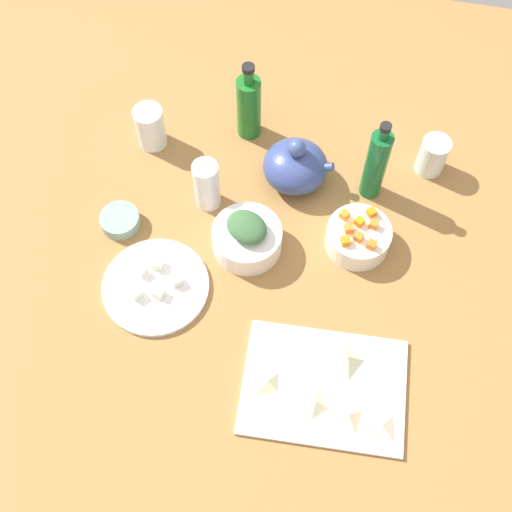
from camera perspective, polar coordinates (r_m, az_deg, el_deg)
tabletop at (r=148.38cm, az=0.00°, el=-1.20°), size 190.00×190.00×3.00cm
cutting_board at (r=136.70cm, az=5.86°, el=-11.13°), size 34.12×26.00×1.00cm
plate_tofu at (r=145.84cm, az=-8.64°, el=-2.61°), size 23.36×23.36×1.20cm
bowl_greens at (r=146.78cm, az=-0.78°, el=1.48°), size 15.53×15.53×6.43cm
bowl_carrots at (r=149.04cm, az=8.78°, el=1.60°), size 14.36×14.36×5.90cm
bowl_small_side at (r=154.28cm, az=-11.62°, el=3.01°), size 9.02×9.02×3.19cm
teapot at (r=155.31cm, az=3.42°, el=7.76°), size 16.68×14.98×14.10cm
bottle_0 at (r=151.49cm, az=10.30°, el=7.79°), size 5.00×5.00×23.68cm
bottle_1 at (r=161.22cm, az=-0.62°, el=12.81°), size 5.89×5.89×22.20cm
drinking_glass_0 at (r=150.71cm, az=-4.27°, el=6.14°), size 5.93×5.93×13.46cm
drinking_glass_1 at (r=163.87cm, az=-9.10°, el=10.92°), size 7.14×7.14×11.08cm
drinking_glass_2 at (r=162.82cm, az=14.98°, el=8.35°), size 6.75×6.75×9.74cm
carrot_cube_0 at (r=146.81cm, az=10.11°, el=2.71°), size 2.23×2.23×1.80cm
carrot_cube_1 at (r=145.39cm, az=8.00°, el=2.36°), size 2.31×2.31×1.80cm
carrot_cube_2 at (r=143.70cm, az=7.72°, el=1.30°), size 2.37×2.37×1.80cm
carrot_cube_3 at (r=144.08cm, az=9.94°, el=0.96°), size 2.23×2.23×1.80cm
carrot_cube_4 at (r=144.58cm, az=8.85°, el=1.62°), size 2.35×2.35×1.80cm
carrot_cube_5 at (r=146.60cm, az=8.89°, el=2.92°), size 2.48×2.48×1.80cm
carrot_cube_6 at (r=147.10cm, az=7.63°, el=3.53°), size 2.46×2.46×1.80cm
carrot_cube_7 at (r=148.34cm, az=9.93°, el=3.71°), size 2.53×2.53×1.80cm
chopped_greens_mound at (r=142.33cm, az=-0.80°, el=2.52°), size 12.08×11.44×3.90cm
tofu_cube_0 at (r=143.18cm, az=-8.39°, el=-3.15°), size 2.56×2.56×2.20cm
tofu_cube_1 at (r=146.12cm, az=-9.88°, el=-1.30°), size 2.87×2.87×2.20cm
tofu_cube_2 at (r=143.88cm, az=-10.28°, el=-3.19°), size 3.11×3.11×2.20cm
tofu_cube_3 at (r=146.37cm, az=-8.49°, el=-0.69°), size 2.52×2.52×2.20cm
tofu_cube_4 at (r=143.96cm, az=-6.87°, el=-2.11°), size 3.10×3.10×2.20cm
dumpling_0 at (r=134.50cm, az=10.72°, el=-14.23°), size 7.90×7.79×2.01cm
dumpling_1 at (r=133.95cm, az=7.93°, el=-13.49°), size 7.02×7.21×2.12cm
dumpling_2 at (r=137.03cm, az=7.86°, el=-8.79°), size 6.73×7.07×2.92cm
dumpling_3 at (r=134.64cm, az=1.04°, el=-10.80°), size 5.83×6.01×2.20cm
dumpling_4 at (r=133.90cm, az=5.13°, el=-12.51°), size 4.49×4.79×2.19cm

